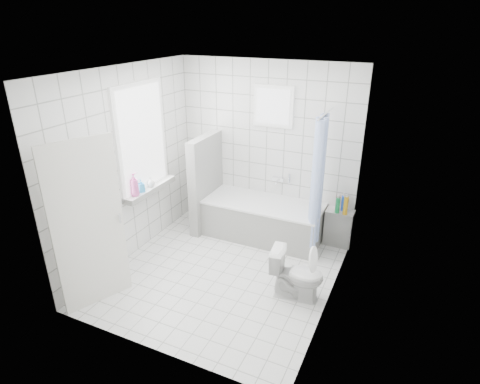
% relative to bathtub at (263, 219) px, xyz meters
% --- Properties ---
extents(ground, '(3.00, 3.00, 0.00)m').
position_rel_bathtub_xyz_m(ground, '(-0.12, -1.12, -0.29)').
color(ground, white).
rests_on(ground, ground).
extents(ceiling, '(3.00, 3.00, 0.00)m').
position_rel_bathtub_xyz_m(ceiling, '(-0.12, -1.12, 2.31)').
color(ceiling, white).
rests_on(ceiling, ground).
extents(wall_back, '(2.80, 0.02, 2.60)m').
position_rel_bathtub_xyz_m(wall_back, '(-0.12, 0.38, 1.01)').
color(wall_back, white).
rests_on(wall_back, ground).
extents(wall_front, '(2.80, 0.02, 2.60)m').
position_rel_bathtub_xyz_m(wall_front, '(-0.12, -2.62, 1.01)').
color(wall_front, white).
rests_on(wall_front, ground).
extents(wall_left, '(0.02, 3.00, 2.60)m').
position_rel_bathtub_xyz_m(wall_left, '(-1.52, -1.12, 1.01)').
color(wall_left, white).
rests_on(wall_left, ground).
extents(wall_right, '(0.02, 3.00, 2.60)m').
position_rel_bathtub_xyz_m(wall_right, '(1.28, -1.12, 1.01)').
color(wall_right, white).
rests_on(wall_right, ground).
extents(window_left, '(0.01, 0.90, 1.40)m').
position_rel_bathtub_xyz_m(window_left, '(-1.48, -0.82, 1.31)').
color(window_left, white).
rests_on(window_left, wall_left).
extents(window_back, '(0.50, 0.01, 0.50)m').
position_rel_bathtub_xyz_m(window_back, '(-0.02, 0.33, 1.66)').
color(window_back, white).
rests_on(window_back, wall_back).
extents(window_sill, '(0.18, 1.02, 0.08)m').
position_rel_bathtub_xyz_m(window_sill, '(-1.43, -0.82, 0.57)').
color(window_sill, white).
rests_on(window_sill, wall_left).
extents(door, '(0.36, 0.75, 2.00)m').
position_rel_bathtub_xyz_m(door, '(-1.21, -2.24, 0.71)').
color(door, silver).
rests_on(door, ground).
extents(bathtub, '(1.78, 0.77, 0.58)m').
position_rel_bathtub_xyz_m(bathtub, '(0.00, 0.00, 0.00)').
color(bathtub, white).
rests_on(bathtub, ground).
extents(partition_wall, '(0.15, 0.85, 1.50)m').
position_rel_bathtub_xyz_m(partition_wall, '(-0.95, -0.05, 0.46)').
color(partition_wall, white).
rests_on(partition_wall, ground).
extents(tiled_ledge, '(0.40, 0.24, 0.55)m').
position_rel_bathtub_xyz_m(tiled_ledge, '(1.10, 0.25, -0.02)').
color(tiled_ledge, white).
rests_on(tiled_ledge, ground).
extents(toilet, '(0.66, 0.42, 0.64)m').
position_rel_bathtub_xyz_m(toilet, '(0.91, -1.19, 0.03)').
color(toilet, white).
rests_on(toilet, ground).
extents(curtain_rod, '(0.02, 0.80, 0.02)m').
position_rel_bathtub_xyz_m(curtain_rod, '(0.83, -0.02, 1.71)').
color(curtain_rod, silver).
rests_on(curtain_rod, wall_back).
extents(shower_curtain, '(0.14, 0.48, 1.78)m').
position_rel_bathtub_xyz_m(shower_curtain, '(0.83, -0.16, 0.81)').
color(shower_curtain, '#4467C8').
rests_on(shower_curtain, curtain_rod).
extents(tub_faucet, '(0.18, 0.06, 0.06)m').
position_rel_bathtub_xyz_m(tub_faucet, '(0.10, 0.33, 0.56)').
color(tub_faucet, silver).
rests_on(tub_faucet, wall_back).
extents(sill_bottles, '(0.17, 0.51, 0.32)m').
position_rel_bathtub_xyz_m(sill_bottles, '(-1.42, -1.06, 0.74)').
color(sill_bottles, '#D854A3').
rests_on(sill_bottles, window_sill).
extents(ledge_bottles, '(0.19, 0.18, 0.27)m').
position_rel_bathtub_xyz_m(ledge_bottles, '(1.11, 0.22, 0.38)').
color(ledge_bottles, blue).
rests_on(ledge_bottles, tiled_ledge).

